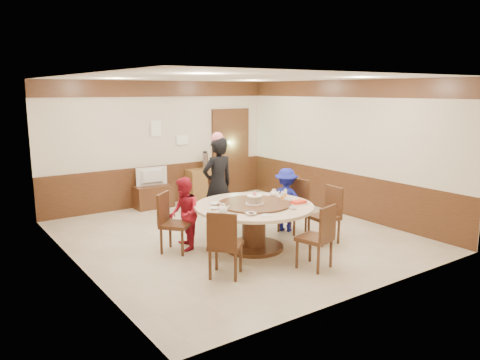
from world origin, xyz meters
TOP-DOWN VIEW (x-y plane):
  - room at (0.01, 0.01)m, footprint 6.00×6.04m
  - banquet_table at (-0.13, -0.78)m, footprint 1.95×1.95m
  - chair_0 at (1.04, -0.42)m, footprint 0.53×0.52m
  - chair_1 at (0.07, 0.50)m, footprint 0.53×0.53m
  - chair_2 at (-1.27, -0.15)m, footprint 0.62×0.62m
  - chair_3 at (-1.16, -1.49)m, footprint 0.62×0.62m
  - chair_4 at (0.10, -1.99)m, footprint 0.54×0.54m
  - chair_5 at (1.07, -1.20)m, footprint 0.48×0.47m
  - person_standing at (-0.07, 0.43)m, footprint 0.66×0.46m
  - person_red at (-1.08, -0.14)m, footprint 0.61×0.70m
  - person_blue at (0.97, -0.29)m, footprint 0.80×0.88m
  - birthday_cake at (-0.15, -0.81)m, footprint 0.30×0.30m
  - teapot_left at (-0.83, -0.91)m, footprint 0.17×0.15m
  - teapot_right at (0.48, -0.54)m, footprint 0.17×0.15m
  - bowl_0 at (-0.66, -0.43)m, footprint 0.16×0.16m
  - bowl_1 at (0.20, -1.36)m, footprint 0.12×0.12m
  - bowl_2 at (-0.55, -1.26)m, footprint 0.16×0.16m
  - bowl_3 at (0.49, -0.90)m, footprint 0.14×0.14m
  - bowl_4 at (-0.82, -0.67)m, footprint 0.14×0.14m
  - saucer_near at (-0.38, -1.43)m, footprint 0.18×0.18m
  - saucer_far at (0.32, -0.28)m, footprint 0.18×0.18m
  - shrimp_platter at (0.49, -1.17)m, footprint 0.30×0.20m
  - bottle_0 at (0.39, -0.87)m, footprint 0.06×0.06m
  - bottle_1 at (0.56, -0.75)m, footprint 0.06×0.06m
  - tv_stand at (-0.32, 2.75)m, footprint 0.85×0.45m
  - television at (-0.32, 2.75)m, footprint 0.72×0.15m
  - side_cabinet at (0.99, 2.78)m, footprint 0.80×0.40m
  - thermos at (1.05, 2.78)m, footprint 0.15×0.15m
  - notice_left at (-0.10, 2.96)m, footprint 0.25×0.00m
  - notice_right at (0.55, 2.96)m, footprint 0.30×0.00m

SIDE VIEW (x-z plane):
  - tv_stand at x=-0.32m, z-range 0.00..0.50m
  - chair_0 at x=1.04m, z-range -0.18..0.79m
  - chair_1 at x=0.07m, z-range -0.18..0.79m
  - chair_2 at x=-1.27m, z-range -0.18..0.79m
  - chair_3 at x=-1.16m, z-range -0.18..0.79m
  - chair_4 at x=0.10m, z-range -0.18..0.79m
  - chair_5 at x=1.07m, z-range -0.18..0.79m
  - side_cabinet at x=0.99m, z-range 0.00..0.75m
  - banquet_table at x=-0.13m, z-range 0.14..0.92m
  - person_blue at x=0.97m, z-range 0.00..1.18m
  - person_red at x=-1.08m, z-range 0.00..1.21m
  - television at x=-0.32m, z-range 0.50..0.91m
  - saucer_near at x=-0.38m, z-range 0.75..0.76m
  - saucer_far at x=0.32m, z-range 0.75..0.76m
  - bowl_4 at x=-0.82m, z-range 0.75..0.79m
  - bowl_1 at x=0.20m, z-range 0.75..0.79m
  - bowl_2 at x=-0.55m, z-range 0.75..0.79m
  - bowl_0 at x=-0.66m, z-range 0.75..0.79m
  - bowl_3 at x=0.49m, z-range 0.75..0.79m
  - shrimp_platter at x=0.49m, z-range 0.75..0.81m
  - teapot_left at x=-0.83m, z-range 0.75..0.87m
  - teapot_right at x=0.48m, z-range 0.75..0.87m
  - bottle_0 at x=0.39m, z-range 0.75..0.91m
  - bottle_1 at x=0.56m, z-range 0.75..0.91m
  - birthday_cake at x=-0.15m, z-range 0.75..0.95m
  - person_standing at x=-0.07m, z-range 0.00..1.76m
  - thermos at x=1.05m, z-range 0.75..1.13m
  - room at x=0.01m, z-range -0.34..2.50m
  - notice_right at x=0.55m, z-range 1.34..1.56m
  - notice_left at x=-0.10m, z-range 1.57..1.93m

